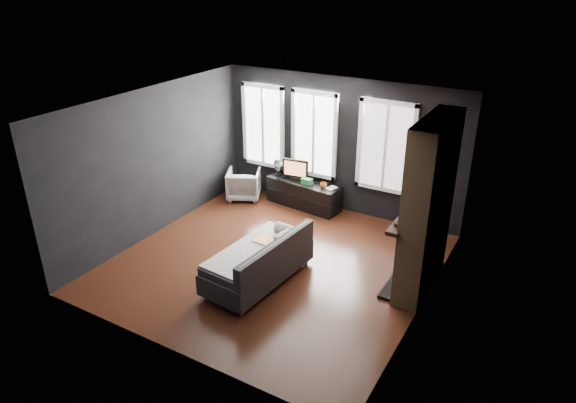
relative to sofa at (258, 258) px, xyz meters
The scene contains 18 objects.
floor 0.70m from the sofa, 95.82° to the left, with size 5.00×5.00×0.00m, color black.
ceiling 2.36m from the sofa, 95.82° to the left, with size 5.00×5.00×0.00m, color white.
wall_back 3.21m from the sofa, 91.07° to the left, with size 5.00×0.02×2.70m, color black.
wall_left 2.78m from the sofa, 167.57° to the left, with size 0.02×5.00×2.70m, color black.
wall_right 2.68m from the sofa, 13.00° to the left, with size 0.02×5.00×2.70m, color black.
windows 3.64m from the sofa, 99.53° to the left, with size 4.00×0.16×1.76m, color white, non-canonical shape.
fireplace 2.70m from the sofa, 27.43° to the left, with size 0.70×1.62×2.70m, color #93724C, non-canonical shape.
sofa is the anchor object (origin of this frame).
stripe_pillow 0.46m from the sofa, 55.39° to the left, with size 0.08×0.34×0.34m, color gray.
armchair 3.22m from the sofa, 128.61° to the left, with size 0.67×0.63×0.69m, color white.
media_console 2.89m from the sofa, 104.01° to the left, with size 1.59×0.50×0.55m, color black, non-canonical shape.
monitor 2.98m from the sofa, 107.95° to the left, with size 0.55×0.12×0.49m, color black, non-canonical shape.
desk_fan 3.17m from the sofa, 115.41° to the left, with size 0.25×0.25×0.35m, color #979797, non-canonical shape.
mug 2.75m from the sofa, 94.71° to the left, with size 0.13×0.10×0.13m, color #CC5D19.
book 2.80m from the sofa, 92.88° to the left, with size 0.16×0.02×0.22m, color #C1B399.
storage_box 2.80m from the sofa, 102.35° to the left, with size 0.21×0.14×0.12m, color #2E7D3C.
mantel_vase 2.72m from the sofa, 39.00° to the left, with size 0.20×0.21×0.20m, color orange.
mantel_clock 2.25m from the sofa, 17.12° to the left, with size 0.13×0.13×0.04m, color black.
Camera 1 is at (3.92, -6.30, 4.60)m, focal length 32.00 mm.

